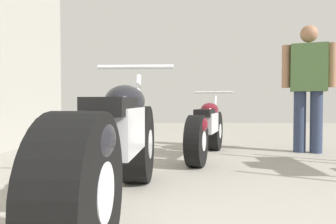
{
  "coord_description": "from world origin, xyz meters",
  "views": [
    {
      "loc": [
        -0.65,
        -0.23,
        0.69
      ],
      "look_at": [
        -0.68,
        3.05,
        0.59
      ],
      "focal_mm": 34.38,
      "sensor_mm": 36.0,
      "label": 1
    }
  ],
  "objects": [
    {
      "name": "mechanic_in_blue",
      "position": [
        1.23,
        4.18,
        0.98
      ],
      "size": [
        0.69,
        0.39,
        1.73
      ],
      "color": "#2D3851",
      "rests_on": "ground_plane"
    },
    {
      "name": "motorcycle_black_naked",
      "position": [
        -0.21,
        3.75,
        0.36
      ],
      "size": [
        0.75,
        1.78,
        0.85
      ],
      "color": "black",
      "rests_on": "ground_plane"
    },
    {
      "name": "ground_plane",
      "position": [
        0.0,
        3.07,
        0.0
      ],
      "size": [
        14.74,
        14.74,
        0.0
      ],
      "primitive_type": "plane",
      "color": "#9E998E"
    },
    {
      "name": "motorcycle_maroon_cruiser",
      "position": [
        -0.98,
        1.75,
        0.42
      ],
      "size": [
        0.64,
        2.15,
        1.0
      ],
      "color": "black",
      "rests_on": "ground_plane"
    }
  ]
}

